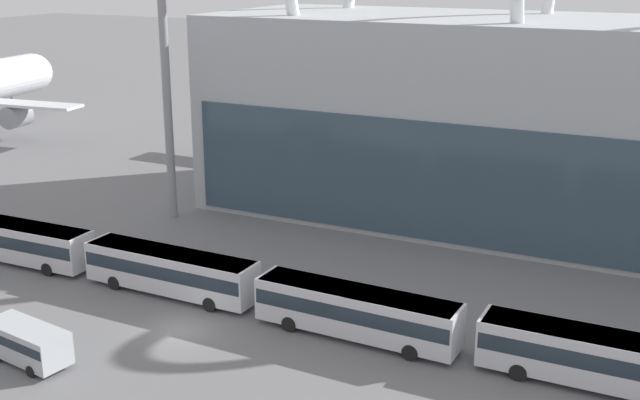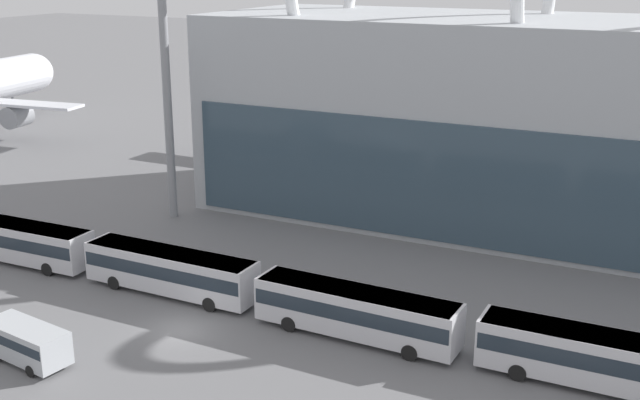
{
  "view_description": "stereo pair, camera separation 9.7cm",
  "coord_description": "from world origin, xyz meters",
  "px_view_note": "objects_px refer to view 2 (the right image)",
  "views": [
    {
      "loc": [
        28.09,
        -37.35,
        22.55
      ],
      "look_at": [
        1.28,
        17.32,
        4.0
      ],
      "focal_mm": 45.0,
      "sensor_mm": 36.0,
      "label": 1
    },
    {
      "loc": [
        28.18,
        -37.3,
        22.55
      ],
      "look_at": [
        1.28,
        17.32,
        4.0
      ],
      "focal_mm": 45.0,
      "sensor_mm": 36.0,
      "label": 2
    }
  ],
  "objects_px": {
    "airliner_at_gate_far": "(348,120)",
    "shuttle_bus_4": "(600,357)",
    "service_van_crossing": "(27,341)",
    "shuttle_bus_2": "(170,269)",
    "floodlight_mast": "(163,23)",
    "shuttle_bus_3": "(356,310)",
    "shuttle_bus_1": "(17,239)"
  },
  "relations": [
    {
      "from": "shuttle_bus_3",
      "to": "shuttle_bus_4",
      "type": "xyz_separation_m",
      "value": [
        14.23,
        0.32,
        0.0
      ]
    },
    {
      "from": "service_van_crossing",
      "to": "shuttle_bus_2",
      "type": "bearing_deg",
      "value": -89.12
    },
    {
      "from": "shuttle_bus_1",
      "to": "shuttle_bus_3",
      "type": "height_order",
      "value": "same"
    },
    {
      "from": "shuttle_bus_4",
      "to": "service_van_crossing",
      "type": "height_order",
      "value": "shuttle_bus_4"
    },
    {
      "from": "airliner_at_gate_far",
      "to": "shuttle_bus_4",
      "type": "bearing_deg",
      "value": -138.85
    },
    {
      "from": "service_van_crossing",
      "to": "shuttle_bus_3",
      "type": "bearing_deg",
      "value": -136.03
    },
    {
      "from": "shuttle_bus_1",
      "to": "floodlight_mast",
      "type": "relative_size",
      "value": 0.51
    },
    {
      "from": "airliner_at_gate_far",
      "to": "shuttle_bus_4",
      "type": "xyz_separation_m",
      "value": [
        32.06,
        -37.76,
        -3.48
      ]
    },
    {
      "from": "shuttle_bus_3",
      "to": "shuttle_bus_1",
      "type": "bearing_deg",
      "value": -178.9
    },
    {
      "from": "shuttle_bus_1",
      "to": "shuttle_bus_4",
      "type": "distance_m",
      "value": 42.7
    },
    {
      "from": "shuttle_bus_3",
      "to": "floodlight_mast",
      "type": "distance_m",
      "value": 32.48
    },
    {
      "from": "shuttle_bus_2",
      "to": "shuttle_bus_4",
      "type": "height_order",
      "value": "same"
    },
    {
      "from": "airliner_at_gate_far",
      "to": "shuttle_bus_1",
      "type": "bearing_deg",
      "value": 165.11
    },
    {
      "from": "shuttle_bus_2",
      "to": "service_van_crossing",
      "type": "xyz_separation_m",
      "value": [
        -1.56,
        -11.71,
        -0.51
      ]
    },
    {
      "from": "shuttle_bus_1",
      "to": "shuttle_bus_3",
      "type": "relative_size",
      "value": 1.0
    },
    {
      "from": "service_van_crossing",
      "to": "floodlight_mast",
      "type": "xyz_separation_m",
      "value": [
        -8.73,
        26.05,
        15.83
      ]
    },
    {
      "from": "shuttle_bus_4",
      "to": "airliner_at_gate_far",
      "type": "bearing_deg",
      "value": 130.4
    },
    {
      "from": "shuttle_bus_2",
      "to": "shuttle_bus_4",
      "type": "bearing_deg",
      "value": 0.59
    },
    {
      "from": "shuttle_bus_2",
      "to": "floodlight_mast",
      "type": "distance_m",
      "value": 23.37
    },
    {
      "from": "shuttle_bus_1",
      "to": "shuttle_bus_3",
      "type": "xyz_separation_m",
      "value": [
        28.47,
        -0.27,
        0.0
      ]
    },
    {
      "from": "shuttle_bus_3",
      "to": "floodlight_mast",
      "type": "bearing_deg",
      "value": 150.55
    },
    {
      "from": "service_van_crossing",
      "to": "shuttle_bus_1",
      "type": "bearing_deg",
      "value": -33.82
    },
    {
      "from": "floodlight_mast",
      "to": "service_van_crossing",
      "type": "bearing_deg",
      "value": -71.47
    },
    {
      "from": "airliner_at_gate_far",
      "to": "shuttle_bus_1",
      "type": "xyz_separation_m",
      "value": [
        -10.63,
        -37.81,
        -3.48
      ]
    },
    {
      "from": "shuttle_bus_2",
      "to": "floodlight_mast",
      "type": "bearing_deg",
      "value": 126.52
    },
    {
      "from": "floodlight_mast",
      "to": "shuttle_bus_2",
      "type": "bearing_deg",
      "value": -54.33
    },
    {
      "from": "shuttle_bus_2",
      "to": "service_van_crossing",
      "type": "height_order",
      "value": "shuttle_bus_2"
    },
    {
      "from": "shuttle_bus_4",
      "to": "shuttle_bus_3",
      "type": "bearing_deg",
      "value": -178.66
    },
    {
      "from": "airliner_at_gate_far",
      "to": "floodlight_mast",
      "type": "height_order",
      "value": "floodlight_mast"
    },
    {
      "from": "airliner_at_gate_far",
      "to": "shuttle_bus_4",
      "type": "relative_size",
      "value": 2.83
    },
    {
      "from": "shuttle_bus_4",
      "to": "service_van_crossing",
      "type": "distance_m",
      "value": 32.19
    },
    {
      "from": "shuttle_bus_1",
      "to": "floodlight_mast",
      "type": "distance_m",
      "value": 21.47
    }
  ]
}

